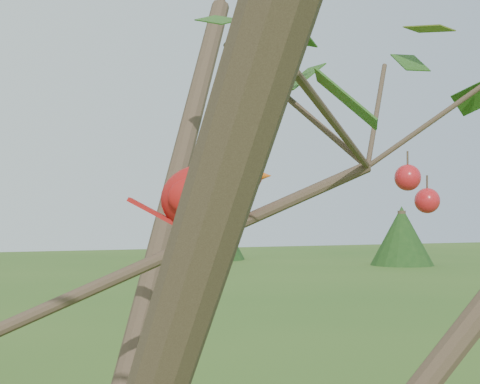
# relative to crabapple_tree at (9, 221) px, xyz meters

# --- Properties ---
(crabapple_tree) EXTENTS (2.35, 2.05, 2.95)m
(crabapple_tree) POSITION_rel_crabapple_tree_xyz_m (0.00, 0.00, 0.00)
(crabapple_tree) COLOR #3C2C20
(crabapple_tree) RESTS_ON ground
(cardinal) EXTENTS (0.19, 0.13, 0.14)m
(cardinal) POSITION_rel_crabapple_tree_xyz_m (0.28, 0.09, 0.03)
(cardinal) COLOR red
(cardinal) RESTS_ON ground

